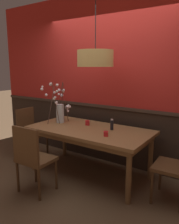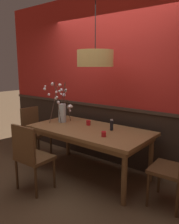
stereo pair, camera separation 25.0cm
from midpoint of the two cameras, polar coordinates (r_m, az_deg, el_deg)
The scene contains 12 objects.
ground_plane at distance 3.76m, azimuth 1.97°, elevation -15.15°, with size 24.00×24.00×0.00m, color brown.
back_wall at distance 3.92m, azimuth 7.89°, elevation 7.72°, with size 5.24×0.14×2.89m.
dining_table at distance 3.51m, azimuth 2.04°, elevation -5.44°, with size 1.86×0.95×0.74m.
chair_near_side_left at distance 3.16m, azimuth -12.30°, elevation -10.29°, with size 0.47×0.40×0.93m.
chair_head_east_end at distance 3.00m, azimuth 22.91°, elevation -12.20°, with size 0.43×0.47×0.93m.
chair_head_west_end at distance 4.44m, azimuth -12.05°, elevation -4.20°, with size 0.45×0.42×0.91m.
chair_far_side_right at distance 4.18m, azimuth 12.56°, elevation -4.95°, with size 0.49×0.47×0.93m.
vase_with_blossoms at distance 3.88m, azimuth -5.04°, elevation 0.64°, with size 0.46×0.36×0.68m.
candle_holder_nearer_center at distance 3.10m, azimuth 5.88°, elevation -5.50°, with size 0.07×0.07×0.07m.
candle_holder_nearer_edge at distance 3.68m, azimuth 1.67°, elevation -2.71°, with size 0.07×0.07×0.08m.
condiment_bottle at distance 3.41m, azimuth 7.63°, elevation -3.26°, with size 0.05×0.05×0.16m.
pendant_lamp at distance 3.34m, azimuth 3.63°, elevation 13.16°, with size 0.52×0.52×1.22m.
Camera 2 is at (2.10, -2.63, 1.68)m, focal length 36.73 mm.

